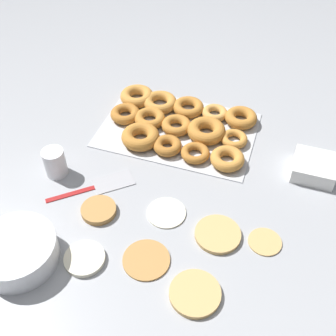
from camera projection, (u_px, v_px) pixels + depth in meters
ground_plane at (171, 202)px, 1.12m from camera, size 3.00×3.00×0.00m
pancake_0 at (99, 210)px, 1.09m from camera, size 0.09×0.09×0.02m
pancake_1 at (168, 213)px, 1.09m from camera, size 0.10×0.10×0.01m
pancake_2 at (146, 259)px, 0.99m from camera, size 0.11×0.11×0.01m
pancake_3 at (195, 293)px, 0.93m from camera, size 0.12×0.12×0.01m
pancake_4 at (218, 234)px, 1.04m from camera, size 0.11×0.11×0.01m
pancake_5 at (265, 241)px, 1.02m from camera, size 0.08×0.08×0.01m
pancake_6 at (85, 258)px, 0.99m from camera, size 0.10×0.10×0.01m
donut_tray at (178, 124)px, 1.31m from camera, size 0.47×0.32×0.04m
batter_bowl at (17, 251)px, 0.97m from camera, size 0.19×0.19×0.06m
container_stack at (314, 167)px, 1.17m from camera, size 0.11×0.11×0.05m
paper_cup at (55, 163)px, 1.16m from camera, size 0.06×0.06×0.08m
spatula at (104, 184)px, 1.16m from camera, size 0.21×0.18×0.01m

